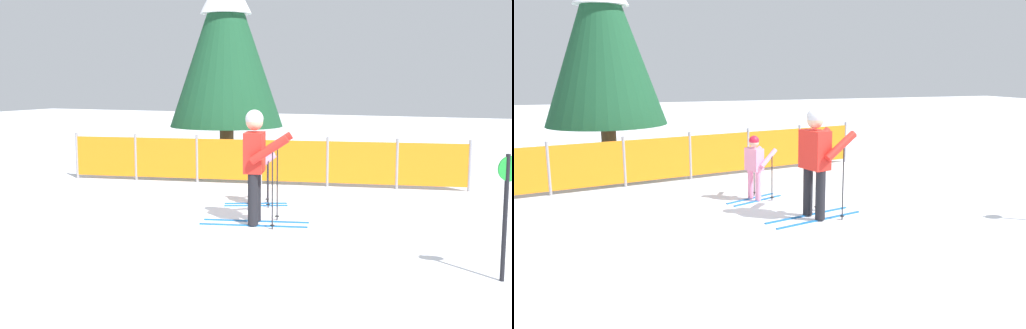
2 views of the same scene
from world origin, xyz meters
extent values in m
plane|color=white|center=(0.00, 0.00, 0.00)|extent=(60.00, 60.00, 0.00)
cube|color=#1966B2|center=(-0.07, 0.26, 0.01)|extent=(1.61, 0.48, 0.02)
cube|color=#1966B2|center=(0.01, -0.04, 0.01)|extent=(1.61, 0.48, 0.02)
cylinder|color=black|center=(-0.07, 0.26, 0.41)|extent=(0.16, 0.16, 0.78)
cylinder|color=black|center=(0.01, -0.04, 0.41)|extent=(0.16, 0.16, 0.78)
cube|color=red|center=(-0.03, 0.11, 1.11)|extent=(0.40, 0.54, 0.61)
cylinder|color=red|center=(0.14, 0.47, 1.18)|extent=(0.60, 0.27, 0.45)
cylinder|color=red|center=(0.30, -0.12, 1.18)|extent=(0.60, 0.27, 0.45)
sphere|color=#D8AD8C|center=(-0.03, 0.11, 1.57)|extent=(0.26, 0.26, 0.26)
sphere|color=silver|center=(-0.03, 0.11, 1.62)|extent=(0.27, 0.27, 0.27)
cylinder|color=black|center=(0.19, 0.50, 0.61)|extent=(0.02, 0.02, 1.22)
cylinder|color=black|center=(0.19, 0.50, 0.06)|extent=(0.07, 0.07, 0.01)
cylinder|color=black|center=(0.36, -0.12, 0.61)|extent=(0.02, 0.02, 1.22)
cylinder|color=black|center=(0.36, -0.12, 0.06)|extent=(0.07, 0.07, 0.01)
cube|color=#1966B2|center=(-0.65, 1.58, 0.01)|extent=(1.03, 0.50, 0.02)
cube|color=#1966B2|center=(-0.56, 1.38, 0.01)|extent=(1.03, 0.50, 0.02)
cylinder|color=pink|center=(-0.65, 1.58, 0.28)|extent=(0.11, 0.11, 0.53)
cylinder|color=pink|center=(-0.56, 1.38, 0.28)|extent=(0.11, 0.11, 0.53)
cube|color=pink|center=(-0.61, 1.48, 0.75)|extent=(0.31, 0.38, 0.41)
cylinder|color=pink|center=(-0.54, 1.73, 0.78)|extent=(0.38, 0.23, 0.32)
cylinder|color=pink|center=(-0.37, 1.36, 0.78)|extent=(0.38, 0.23, 0.32)
sphere|color=#D8AD8C|center=(-0.61, 1.48, 1.06)|extent=(0.18, 0.18, 0.18)
sphere|color=red|center=(-0.61, 1.48, 1.09)|extent=(0.18, 0.18, 0.18)
cylinder|color=black|center=(-0.52, 1.79, 0.41)|extent=(0.02, 0.02, 0.82)
cylinder|color=black|center=(-0.52, 1.79, 0.06)|extent=(0.07, 0.07, 0.01)
cylinder|color=black|center=(-0.31, 1.35, 0.41)|extent=(0.02, 0.02, 0.82)
cylinder|color=black|center=(-0.31, 1.35, 0.06)|extent=(0.07, 0.07, 0.01)
cylinder|color=gray|center=(-5.53, 2.74, 0.51)|extent=(0.06, 0.06, 1.03)
cylinder|color=gray|center=(-4.15, 3.02, 0.51)|extent=(0.06, 0.06, 1.03)
cylinder|color=gray|center=(-2.78, 3.30, 0.51)|extent=(0.06, 0.06, 1.03)
cylinder|color=gray|center=(-1.41, 3.59, 0.51)|extent=(0.06, 0.06, 1.03)
cylinder|color=gray|center=(-0.03, 3.87, 0.51)|extent=(0.06, 0.06, 1.03)
cylinder|color=gray|center=(1.34, 4.15, 0.51)|extent=(0.06, 0.06, 1.03)
cylinder|color=gray|center=(2.71, 4.43, 0.51)|extent=(0.06, 0.06, 1.03)
cube|color=orange|center=(-4.84, 2.88, 0.51)|extent=(1.38, 0.31, 0.86)
cube|color=orange|center=(-3.47, 3.16, 0.51)|extent=(1.38, 0.31, 0.86)
cube|color=orange|center=(-2.09, 3.44, 0.51)|extent=(1.38, 0.31, 0.86)
cube|color=orange|center=(-0.72, 3.73, 0.51)|extent=(1.38, 0.31, 0.86)
cube|color=orange|center=(0.65, 4.01, 0.51)|extent=(1.38, 0.31, 0.86)
cube|color=orange|center=(2.02, 4.29, 0.51)|extent=(1.38, 0.31, 0.86)
cylinder|color=#4C3823|center=(-3.03, 5.26, 0.54)|extent=(0.34, 0.34, 1.07)
cone|color=#1A4D2D|center=(-3.03, 5.26, 3.07)|extent=(2.73, 2.73, 4.00)
cylinder|color=black|center=(3.60, -1.38, 0.71)|extent=(0.05, 0.05, 1.41)
cylinder|color=green|center=(3.63, -1.37, 1.25)|extent=(0.25, 0.17, 0.28)
camera|label=1|loc=(3.85, -8.72, 2.20)|focal=45.00mm
camera|label=2|loc=(-3.12, -6.94, 2.33)|focal=35.00mm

